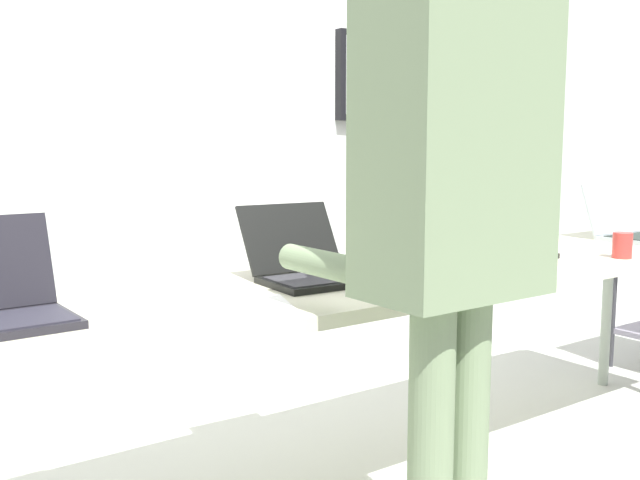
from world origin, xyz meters
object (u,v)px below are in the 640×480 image
at_px(laptop_station_1, 308,263).
at_px(laptop_station_2, 495,242).
at_px(laptop_station_3, 631,227).
at_px(workbench, 374,290).
at_px(person, 452,201).
at_px(coffee_mug, 622,245).

height_order(laptop_station_1, laptop_station_2, laptop_station_2).
bearing_deg(laptop_station_3, workbench, -178.03).
distance_m(person, coffee_mug, 1.39).
relative_size(laptop_station_3, person, 0.21).
relative_size(workbench, laptop_station_1, 9.45).
height_order(workbench, laptop_station_1, laptop_station_1).
bearing_deg(coffee_mug, person, -164.22).
bearing_deg(person, laptop_station_2, 35.88).
bearing_deg(workbench, laptop_station_2, 5.15).
bearing_deg(laptop_station_3, laptop_station_1, 179.41).
distance_m(laptop_station_1, laptop_station_3, 1.80).
relative_size(laptop_station_2, laptop_station_3, 0.92).
distance_m(laptop_station_1, laptop_station_2, 0.87).
bearing_deg(workbench, laptop_station_1, 161.12).
bearing_deg(workbench, coffee_mug, -13.60).
height_order(person, coffee_mug, person).
relative_size(laptop_station_1, laptop_station_2, 1.13).
bearing_deg(laptop_station_3, coffee_mug, -151.28).
bearing_deg(laptop_station_2, coffee_mug, -39.64).
bearing_deg(laptop_station_2, workbench, -174.85).
bearing_deg(person, workbench, 65.64).
distance_m(laptop_station_3, coffee_mug, 0.63).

